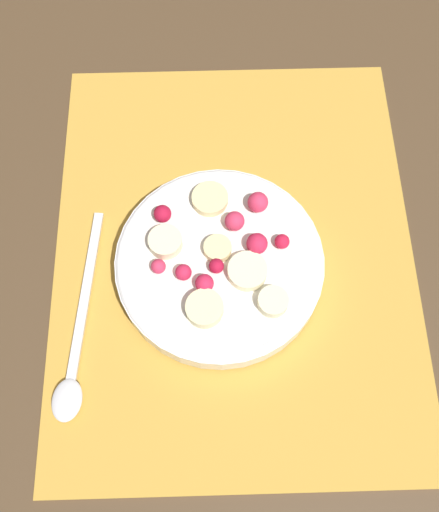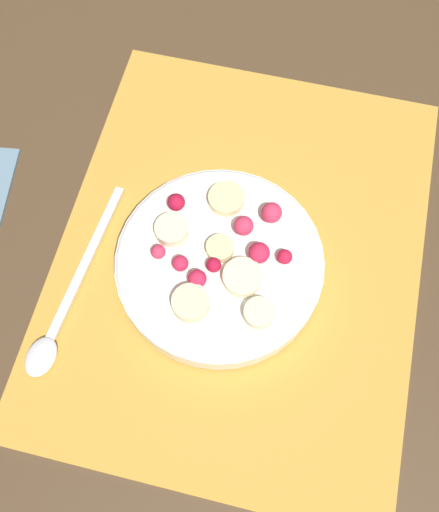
% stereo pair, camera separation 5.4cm
% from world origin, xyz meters
% --- Properties ---
extents(ground_plane, '(3.00, 3.00, 0.00)m').
position_xyz_m(ground_plane, '(0.00, 0.00, 0.00)').
color(ground_plane, '#4C3823').
extents(placemat, '(0.46, 0.36, 0.01)m').
position_xyz_m(placemat, '(0.00, 0.00, 0.00)').
color(placemat, gold).
rests_on(placemat, ground_plane).
extents(fruit_bowl, '(0.20, 0.20, 0.05)m').
position_xyz_m(fruit_bowl, '(-0.02, 0.02, 0.02)').
color(fruit_bowl, white).
rests_on(fruit_bowl, placemat).
extents(spoon, '(0.21, 0.04, 0.01)m').
position_xyz_m(spoon, '(-0.10, 0.15, 0.01)').
color(spoon, silver).
rests_on(spoon, placemat).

